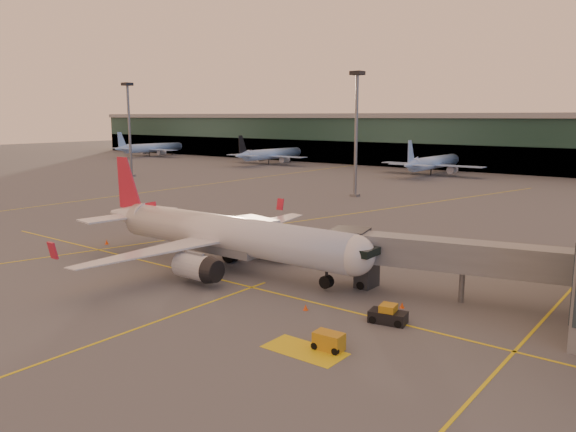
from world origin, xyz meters
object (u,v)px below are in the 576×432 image
Objects in this scene: main_airplane at (221,235)px; pushback_tug at (388,315)px; gpu_cart at (329,341)px; catering_truck at (258,234)px.

main_airplane is 11.86× the size of pushback_tug.
pushback_tug is at bearing 80.43° from gpu_cart.
main_airplane is 23.02m from pushback_tug.
gpu_cart is at bearing -106.56° from pushback_tug.
gpu_cart is at bearing -27.76° from catering_truck.
main_airplane is 6.22× the size of catering_truck.
pushback_tug is (22.49, -3.79, -3.13)m from main_airplane.
catering_truck is (-0.97, 7.19, -1.21)m from main_airplane.
catering_truck is at bearing 144.80° from pushback_tug.
gpu_cart is (22.62, -18.41, -1.92)m from catering_truck.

